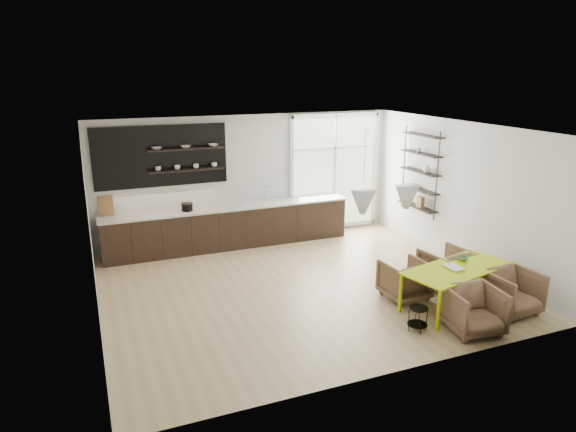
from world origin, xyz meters
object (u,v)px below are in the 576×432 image
object	(u,v)px
armchair_back_right	(446,268)
armchair_front_left	(474,310)
dining_table	(457,270)
armchair_back_left	(405,280)
armchair_front_right	(511,292)
wire_stool	(418,316)

from	to	relation	value
armchair_back_right	armchair_front_left	distance (m)	1.66
dining_table	armchair_back_left	world-z (taller)	dining_table
armchair_back_right	armchair_front_right	world-z (taller)	armchair_back_right
armchair_front_left	wire_stool	world-z (taller)	armchair_front_left
armchair_front_right	wire_stool	xyz separation A→B (m)	(-1.79, 0.05, -0.11)
armchair_back_right	wire_stool	world-z (taller)	armchair_back_right
armchair_front_left	wire_stool	distance (m)	0.84
armchair_back_right	wire_stool	bearing A→B (deg)	32.61
dining_table	wire_stool	distance (m)	1.25
armchair_back_left	armchair_front_right	size ratio (longest dim) A/B	0.94
armchair_front_right	wire_stool	size ratio (longest dim) A/B	2.04
armchair_front_right	wire_stool	bearing A→B (deg)	175.13
armchair_front_left	wire_stool	xyz separation A→B (m)	(-0.76, 0.33, -0.11)
armchair_back_left	armchair_front_right	distance (m)	1.72
armchair_back_right	armchair_front_right	size ratio (longest dim) A/B	1.01
armchair_back_right	armchair_front_left	xyz separation A→B (m)	(-0.68, -1.51, -0.01)
dining_table	armchair_front_right	world-z (taller)	armchair_front_right
armchair_back_right	armchair_front_right	xyz separation A→B (m)	(0.35, -1.23, -0.00)
armchair_back_left	armchair_front_left	bearing A→B (deg)	98.89
armchair_front_right	wire_stool	world-z (taller)	armchair_front_right
dining_table	armchair_front_left	distance (m)	0.91
armchair_back_right	dining_table	bearing A→B (deg)	56.57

